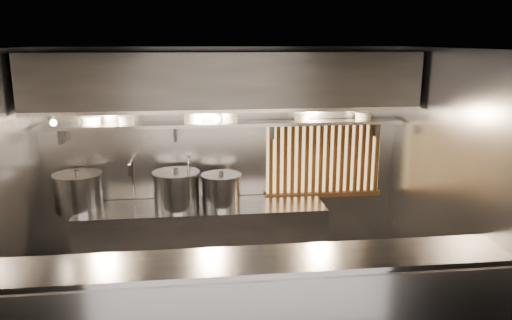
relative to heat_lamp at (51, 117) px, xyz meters
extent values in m
plane|color=black|center=(1.90, -0.85, -2.07)|extent=(4.50, 4.50, 0.00)
plane|color=black|center=(1.90, -0.85, 0.73)|extent=(4.50, 4.50, 0.00)
plane|color=gray|center=(1.90, 0.65, -0.67)|extent=(4.50, 0.00, 4.50)
plane|color=gray|center=(4.15, -0.85, -0.67)|extent=(0.00, 3.00, 3.00)
cube|color=gray|center=(1.90, -1.80, -0.95)|extent=(4.50, 0.56, 0.03)
cube|color=gray|center=(1.60, 0.28, -1.62)|extent=(3.00, 0.70, 0.90)
cube|color=gray|center=(1.90, 0.47, -0.19)|extent=(4.40, 0.34, 0.04)
cube|color=#2D2D30|center=(1.90, 0.25, 0.36)|extent=(4.40, 0.80, 0.65)
cube|color=gray|center=(1.90, -0.15, 0.05)|extent=(4.40, 0.03, 0.04)
cube|color=#FFCA72|center=(3.20, 0.63, -0.69)|extent=(1.50, 0.02, 0.92)
cube|color=brown|center=(3.20, 0.58, -0.20)|extent=(1.56, 0.06, 0.06)
cube|color=brown|center=(3.20, 0.58, -1.18)|extent=(1.56, 0.06, 0.06)
cube|color=brown|center=(2.49, 0.58, -0.69)|extent=(0.04, 0.04, 0.92)
cube|color=brown|center=(2.59, 0.58, -0.69)|extent=(0.04, 0.04, 0.92)
cube|color=brown|center=(2.68, 0.58, -0.69)|extent=(0.04, 0.04, 0.92)
cube|color=brown|center=(2.78, 0.58, -0.69)|extent=(0.04, 0.04, 0.92)
cube|color=brown|center=(2.87, 0.58, -0.69)|extent=(0.04, 0.04, 0.92)
cube|color=brown|center=(2.96, 0.58, -0.69)|extent=(0.04, 0.04, 0.92)
cube|color=brown|center=(3.06, 0.58, -0.69)|extent=(0.04, 0.04, 0.92)
cube|color=brown|center=(3.15, 0.58, -0.69)|extent=(0.04, 0.04, 0.92)
cube|color=brown|center=(3.24, 0.58, -0.69)|extent=(0.04, 0.04, 0.92)
cube|color=brown|center=(3.34, 0.58, -0.69)|extent=(0.04, 0.04, 0.92)
cube|color=brown|center=(3.43, 0.58, -0.69)|extent=(0.04, 0.04, 0.92)
cube|color=brown|center=(3.53, 0.58, -0.69)|extent=(0.04, 0.04, 0.92)
cube|color=brown|center=(3.62, 0.58, -0.69)|extent=(0.04, 0.04, 0.92)
cube|color=brown|center=(3.71, 0.58, -0.69)|extent=(0.04, 0.04, 0.92)
cube|color=brown|center=(3.81, 0.58, -0.69)|extent=(0.04, 0.04, 0.92)
cube|color=brown|center=(3.90, 0.58, -0.69)|extent=(0.04, 0.04, 0.92)
cylinder|color=silver|center=(0.75, 0.60, -0.88)|extent=(0.03, 0.03, 0.48)
sphere|color=silver|center=(0.75, 0.60, -0.64)|extent=(0.04, 0.04, 0.04)
cylinder|color=silver|center=(0.75, 0.47, -0.64)|extent=(0.03, 0.26, 0.03)
sphere|color=silver|center=(0.75, 0.34, -0.64)|extent=(0.04, 0.04, 0.04)
cylinder|color=silver|center=(0.75, 0.34, -0.71)|extent=(0.03, 0.03, 0.14)
cylinder|color=silver|center=(1.45, 0.60, -0.88)|extent=(0.03, 0.03, 0.48)
sphere|color=silver|center=(1.45, 0.60, -0.64)|extent=(0.04, 0.04, 0.04)
cylinder|color=silver|center=(1.45, 0.47, -0.64)|extent=(0.03, 0.26, 0.03)
sphere|color=silver|center=(1.45, 0.34, -0.64)|extent=(0.04, 0.04, 0.04)
cylinder|color=silver|center=(1.45, 0.34, -0.71)|extent=(0.03, 0.03, 0.14)
cone|color=gray|center=(0.00, 0.00, 0.00)|extent=(0.25, 0.27, 0.20)
sphere|color=#FFE0B2|center=(0.03, -0.02, -0.06)|extent=(0.07, 0.07, 0.07)
cylinder|color=#2D2D30|center=(0.00, 0.10, 0.08)|extent=(0.02, 0.22, 0.02)
cylinder|color=#2D2D30|center=(1.80, 0.35, -0.03)|extent=(0.01, 0.01, 0.12)
sphere|color=#FFE0B2|center=(1.80, 0.35, -0.11)|extent=(0.09, 0.09, 0.09)
cylinder|color=gray|center=(0.15, 0.31, -0.96)|extent=(0.61, 0.61, 0.42)
cylinder|color=gray|center=(0.15, 0.31, -0.73)|extent=(0.65, 0.65, 0.03)
cylinder|color=#2D2D30|center=(0.15, 0.31, -0.70)|extent=(0.06, 0.06, 0.04)
cylinder|color=gray|center=(1.30, 0.26, -0.96)|extent=(0.68, 0.68, 0.42)
cylinder|color=gray|center=(1.30, 0.26, -0.73)|extent=(0.72, 0.72, 0.03)
cylinder|color=#2D2D30|center=(1.30, 0.26, -0.70)|extent=(0.06, 0.06, 0.04)
cylinder|color=gray|center=(1.84, 0.26, -0.98)|extent=(0.49, 0.49, 0.37)
cylinder|color=gray|center=(1.84, 0.26, -0.78)|extent=(0.52, 0.52, 0.03)
cylinder|color=#2D2D30|center=(1.84, 0.26, -0.75)|extent=(0.06, 0.06, 0.04)
cylinder|color=white|center=(0.33, 0.47, -0.15)|extent=(0.22, 0.22, 0.03)
cylinder|color=white|center=(0.33, 0.47, -0.11)|extent=(0.22, 0.22, 0.03)
cylinder|color=white|center=(0.33, 0.47, -0.08)|extent=(0.24, 0.24, 0.01)
cylinder|color=white|center=(0.74, 0.47, -0.15)|extent=(0.19, 0.19, 0.03)
cylinder|color=white|center=(0.74, 0.47, -0.11)|extent=(0.19, 0.19, 0.03)
cylinder|color=white|center=(0.74, 0.47, -0.08)|extent=(0.20, 0.20, 0.01)
cylinder|color=white|center=(1.52, 0.47, -0.15)|extent=(0.22, 0.22, 0.03)
cylinder|color=white|center=(1.52, 0.47, -0.11)|extent=(0.22, 0.22, 0.03)
cylinder|color=white|center=(1.52, 0.47, -0.07)|extent=(0.22, 0.22, 0.03)
cylinder|color=white|center=(1.52, 0.47, -0.03)|extent=(0.22, 0.22, 0.03)
cylinder|color=white|center=(1.52, 0.47, -0.01)|extent=(0.24, 0.24, 0.01)
cylinder|color=white|center=(1.97, 0.47, -0.15)|extent=(0.18, 0.18, 0.03)
cylinder|color=white|center=(1.97, 0.47, -0.11)|extent=(0.18, 0.18, 0.03)
cylinder|color=white|center=(1.97, 0.47, -0.07)|extent=(0.18, 0.18, 0.03)
cylinder|color=white|center=(1.97, 0.47, -0.04)|extent=(0.20, 0.20, 0.01)
cylinder|color=white|center=(2.86, 0.47, -0.15)|extent=(0.18, 0.18, 0.03)
cylinder|color=white|center=(2.86, 0.47, -0.11)|extent=(0.18, 0.18, 0.03)
cylinder|color=white|center=(2.86, 0.47, -0.08)|extent=(0.20, 0.20, 0.01)
cylinder|color=white|center=(3.65, 0.47, -0.15)|extent=(0.20, 0.20, 0.03)
cylinder|color=white|center=(3.65, 0.47, -0.11)|extent=(0.20, 0.20, 0.03)
cylinder|color=white|center=(3.65, 0.47, -0.08)|extent=(0.22, 0.22, 0.01)
camera|label=1|loc=(1.55, -5.56, 0.81)|focal=35.00mm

